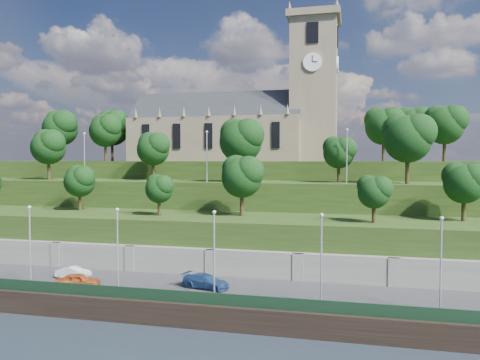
% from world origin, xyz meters
% --- Properties ---
extents(ground, '(320.00, 320.00, 0.00)m').
position_xyz_m(ground, '(0.00, 0.00, 0.00)').
color(ground, black).
rests_on(ground, ground).
extents(promenade, '(160.00, 12.00, 2.00)m').
position_xyz_m(promenade, '(0.00, 6.00, 1.00)').
color(promenade, '#2D2D30').
rests_on(promenade, ground).
extents(quay_wall, '(160.00, 0.50, 2.20)m').
position_xyz_m(quay_wall, '(0.00, -0.05, 1.10)').
color(quay_wall, black).
rests_on(quay_wall, ground).
extents(fence, '(160.00, 0.10, 1.20)m').
position_xyz_m(fence, '(0.00, 0.60, 2.60)').
color(fence, '#15311D').
rests_on(fence, promenade).
extents(retaining_wall, '(160.00, 2.10, 5.00)m').
position_xyz_m(retaining_wall, '(0.00, 11.97, 2.50)').
color(retaining_wall, slate).
rests_on(retaining_wall, ground).
extents(embankment_lower, '(160.00, 12.00, 8.00)m').
position_xyz_m(embankment_lower, '(0.00, 18.00, 4.00)').
color(embankment_lower, '#213612').
rests_on(embankment_lower, ground).
extents(embankment_upper, '(160.00, 10.00, 12.00)m').
position_xyz_m(embankment_upper, '(0.00, 29.00, 6.00)').
color(embankment_upper, '#213612').
rests_on(embankment_upper, ground).
extents(hilltop, '(160.00, 32.00, 15.00)m').
position_xyz_m(hilltop, '(0.00, 50.00, 7.50)').
color(hilltop, '#213612').
rests_on(hilltop, ground).
extents(church, '(38.60, 12.35, 27.60)m').
position_xyz_m(church, '(0.79, 45.98, 22.52)').
color(church, '#6B5E4B').
rests_on(church, hilltop).
extents(trees_lower, '(67.87, 8.45, 7.90)m').
position_xyz_m(trees_lower, '(3.55, 18.43, 12.61)').
color(trees_lower, black).
rests_on(trees_lower, embankment_lower).
extents(trees_upper, '(62.40, 8.80, 9.55)m').
position_xyz_m(trees_upper, '(4.39, 27.85, 17.93)').
color(trees_upper, black).
rests_on(trees_upper, embankment_upper).
extents(trees_hilltop, '(77.98, 16.27, 10.55)m').
position_xyz_m(trees_hilltop, '(-0.86, 44.75, 21.64)').
color(trees_hilltop, black).
rests_on(trees_hilltop, hilltop).
extents(lamp_posts_promenade, '(60.36, 0.36, 8.50)m').
position_xyz_m(lamp_posts_promenade, '(-2.00, 2.50, 6.86)').
color(lamp_posts_promenade, '#B2B2B7').
rests_on(lamp_posts_promenade, promenade).
extents(lamp_posts_upper, '(40.36, 0.36, 7.51)m').
position_xyz_m(lamp_posts_upper, '(-0.00, 26.00, 16.36)').
color(lamp_posts_upper, '#B2B2B7').
rests_on(lamp_posts_upper, embankment_upper).
extents(car_left, '(4.73, 3.14, 1.50)m').
position_xyz_m(car_left, '(-6.85, 3.12, 2.75)').
color(car_left, '#AD4D1C').
rests_on(car_left, promenade).
extents(car_middle, '(3.95, 1.71, 1.27)m').
position_xyz_m(car_middle, '(-9.69, 6.68, 2.63)').
color(car_middle, '#B8B7BC').
rests_on(car_middle, promenade).
extents(car_right, '(5.36, 3.14, 1.46)m').
position_xyz_m(car_right, '(6.04, 6.04, 2.73)').
color(car_right, navy).
rests_on(car_right, promenade).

